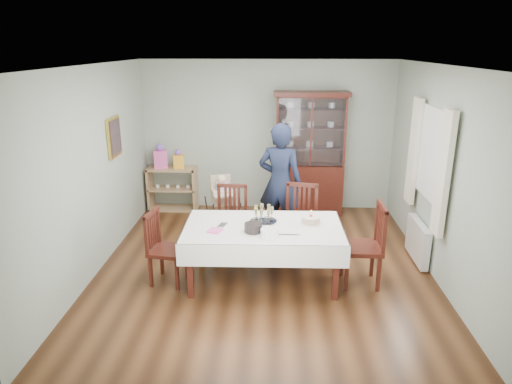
# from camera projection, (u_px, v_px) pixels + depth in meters

# --- Properties ---
(floor) EXTENTS (5.00, 5.00, 0.00)m
(floor) POSITION_uv_depth(u_px,v_px,m) (264.00, 267.00, 6.31)
(floor) COLOR #593319
(floor) RESTS_ON ground
(room_shell) EXTENTS (5.00, 5.00, 5.00)m
(room_shell) POSITION_uv_depth(u_px,v_px,m) (266.00, 138.00, 6.29)
(room_shell) COLOR #9EAA99
(room_shell) RESTS_ON floor
(dining_table) EXTENTS (2.02, 1.18, 0.76)m
(dining_table) POSITION_uv_depth(u_px,v_px,m) (263.00, 253.00, 5.85)
(dining_table) COLOR #441711
(dining_table) RESTS_ON floor
(china_cabinet) EXTENTS (1.30, 0.48, 2.18)m
(china_cabinet) POSITION_uv_depth(u_px,v_px,m) (310.00, 152.00, 8.09)
(china_cabinet) COLOR #441711
(china_cabinet) RESTS_ON floor
(sideboard) EXTENTS (0.90, 0.38, 0.80)m
(sideboard) POSITION_uv_depth(u_px,v_px,m) (173.00, 189.00, 8.43)
(sideboard) COLOR tan
(sideboard) RESTS_ON floor
(picture_frame) EXTENTS (0.04, 0.48, 0.58)m
(picture_frame) POSITION_uv_depth(u_px,v_px,m) (114.00, 137.00, 6.65)
(picture_frame) COLOR gold
(picture_frame) RESTS_ON room_shell
(window) EXTENTS (0.04, 1.02, 1.22)m
(window) POSITION_uv_depth(u_px,v_px,m) (433.00, 154.00, 6.04)
(window) COLOR white
(window) RESTS_ON room_shell
(curtain_left) EXTENTS (0.07, 0.30, 1.55)m
(curtain_left) POSITION_uv_depth(u_px,v_px,m) (443.00, 174.00, 5.48)
(curtain_left) COLOR silver
(curtain_left) RESTS_ON room_shell
(curtain_right) EXTENTS (0.07, 0.30, 1.55)m
(curtain_right) POSITION_uv_depth(u_px,v_px,m) (414.00, 151.00, 6.66)
(curtain_right) COLOR silver
(curtain_right) RESTS_ON room_shell
(radiator) EXTENTS (0.10, 0.80, 0.55)m
(radiator) POSITION_uv_depth(u_px,v_px,m) (418.00, 241.00, 6.42)
(radiator) COLOR white
(radiator) RESTS_ON floor
(chair_far_left) EXTENTS (0.48, 0.48, 1.01)m
(chair_far_left) POSITION_uv_depth(u_px,v_px,m) (231.00, 235.00, 6.62)
(chair_far_left) COLOR #441711
(chair_far_left) RESTS_ON floor
(chair_far_right) EXTENTS (0.56, 0.56, 1.06)m
(chair_far_right) POSITION_uv_depth(u_px,v_px,m) (299.00, 237.00, 6.51)
(chair_far_right) COLOR #441711
(chair_far_right) RESTS_ON floor
(chair_end_left) EXTENTS (0.49, 0.49, 0.96)m
(chair_end_left) POSITION_uv_depth(u_px,v_px,m) (167.00, 261.00, 5.85)
(chair_end_left) COLOR #441711
(chair_end_left) RESTS_ON floor
(chair_end_right) EXTENTS (0.48, 0.48, 1.07)m
(chair_end_right) POSITION_uv_depth(u_px,v_px,m) (362.00, 260.00, 5.80)
(chair_end_right) COLOR #441711
(chair_end_right) RESTS_ON floor
(woman) EXTENTS (0.77, 0.60, 1.85)m
(woman) POSITION_uv_depth(u_px,v_px,m) (280.00, 183.00, 6.95)
(woman) COLOR black
(woman) RESTS_ON floor
(high_chair) EXTENTS (0.55, 0.55, 0.99)m
(high_chair) POSITION_uv_depth(u_px,v_px,m) (223.00, 211.00, 7.34)
(high_chair) COLOR black
(high_chair) RESTS_ON floor
(champagne_tray) EXTENTS (0.35, 0.35, 0.21)m
(champagne_tray) POSITION_uv_depth(u_px,v_px,m) (263.00, 218.00, 5.85)
(champagne_tray) COLOR silver
(champagne_tray) RESTS_ON dining_table
(birthday_cake) EXTENTS (0.26, 0.26, 0.18)m
(birthday_cake) POSITION_uv_depth(u_px,v_px,m) (311.00, 220.00, 5.80)
(birthday_cake) COLOR white
(birthday_cake) RESTS_ON dining_table
(plate_stack_dark) EXTENTS (0.27, 0.27, 0.11)m
(plate_stack_dark) POSITION_uv_depth(u_px,v_px,m) (253.00, 228.00, 5.55)
(plate_stack_dark) COLOR black
(plate_stack_dark) RESTS_ON dining_table
(plate_stack_white) EXTENTS (0.29, 0.29, 0.09)m
(plate_stack_white) POSITION_uv_depth(u_px,v_px,m) (270.00, 233.00, 5.41)
(plate_stack_white) COLOR white
(plate_stack_white) RESTS_ON dining_table
(napkin_stack) EXTENTS (0.20, 0.20, 0.02)m
(napkin_stack) POSITION_uv_depth(u_px,v_px,m) (215.00, 231.00, 5.57)
(napkin_stack) COLOR #EE57A6
(napkin_stack) RESTS_ON dining_table
(cutlery) EXTENTS (0.15, 0.18, 0.01)m
(cutlery) POSITION_uv_depth(u_px,v_px,m) (220.00, 225.00, 5.77)
(cutlery) COLOR silver
(cutlery) RESTS_ON dining_table
(cake_knife) EXTENTS (0.28, 0.03, 0.01)m
(cake_knife) POSITION_uv_depth(u_px,v_px,m) (288.00, 235.00, 5.46)
(cake_knife) COLOR silver
(cake_knife) RESTS_ON dining_table
(gift_bag_pink) EXTENTS (0.27, 0.21, 0.44)m
(gift_bag_pink) POSITION_uv_depth(u_px,v_px,m) (160.00, 157.00, 8.23)
(gift_bag_pink) COLOR #EE57A6
(gift_bag_pink) RESTS_ON sideboard
(gift_bag_orange) EXTENTS (0.21, 0.16, 0.34)m
(gift_bag_orange) POSITION_uv_depth(u_px,v_px,m) (179.00, 160.00, 8.23)
(gift_bag_orange) COLOR yellow
(gift_bag_orange) RESTS_ON sideboard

